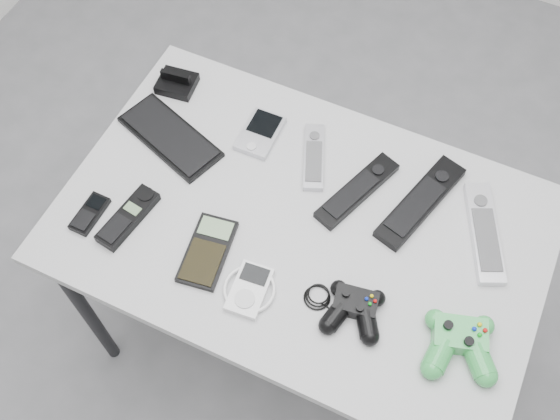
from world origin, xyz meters
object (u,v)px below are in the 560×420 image
at_px(mobile_phone, 90,213).
at_px(calculator, 207,251).
at_px(pda, 260,133).
at_px(controller_green, 460,342).
at_px(cordless_handset, 128,217).
at_px(remote_silver_b, 484,232).
at_px(pda_keyboard, 170,136).
at_px(remote_silver_a, 314,157).
at_px(controller_black, 354,308).
at_px(remote_black_b, 421,202).
at_px(desk, 301,236).
at_px(mp3_player, 249,289).
at_px(remote_black_a, 357,190).

bearing_deg(mobile_phone, calculator, 6.47).
xyz_separation_m(pda, controller_green, (0.57, -0.30, 0.01)).
bearing_deg(cordless_handset, remote_silver_b, 30.67).
bearing_deg(pda_keyboard, remote_silver_a, 34.44).
bearing_deg(cordless_handset, pda_keyboard, 105.30).
xyz_separation_m(cordless_handset, controller_black, (0.52, 0.01, 0.01)).
bearing_deg(remote_silver_b, remote_black_b, 150.15).
bearing_deg(controller_black, remote_silver_a, 116.43).
relative_size(pda, controller_black, 0.61).
distance_m(remote_silver_a, controller_black, 0.38).
relative_size(pda, remote_silver_a, 0.71).
xyz_separation_m(pda_keyboard, controller_green, (0.76, -0.20, 0.02)).
xyz_separation_m(remote_silver_b, controller_green, (0.02, -0.26, 0.01)).
height_order(pda_keyboard, pda, pda).
bearing_deg(desk, mp3_player, -99.60).
relative_size(pda_keyboard, remote_black_a, 1.13).
relative_size(desk, controller_green, 6.73).
height_order(remote_black_a, controller_green, controller_green).
height_order(remote_black_a, remote_silver_b, remote_silver_b).
height_order(desk, cordless_handset, cordless_handset).
bearing_deg(desk, mobile_phone, -157.43).
distance_m(pda, cordless_handset, 0.36).
relative_size(remote_silver_a, calculator, 1.07).
height_order(cordless_handset, mp3_player, cordless_handset).
relative_size(remote_black_a, remote_silver_b, 0.95).
bearing_deg(calculator, remote_black_a, 41.29).
distance_m(mobile_phone, calculator, 0.28).
height_order(calculator, controller_black, controller_black).
bearing_deg(remote_silver_b, cordless_handset, 177.96).
height_order(remote_silver_a, remote_black_b, remote_black_b).
height_order(pda_keyboard, mp3_player, mp3_player).
height_order(pda_keyboard, cordless_handset, cordless_handset).
height_order(desk, remote_silver_a, remote_silver_a).
bearing_deg(controller_black, calculator, 171.96).
distance_m(pda, mobile_phone, 0.43).
bearing_deg(remote_silver_a, mp3_player, -110.07).
xyz_separation_m(mobile_phone, controller_green, (0.81, 0.05, 0.02)).
relative_size(mobile_phone, controller_black, 0.48).
height_order(pda_keyboard, controller_black, controller_black).
bearing_deg(calculator, pda_keyboard, 125.78).
xyz_separation_m(remote_black_b, remote_silver_b, (0.15, -0.01, -0.00)).
bearing_deg(mp3_player, remote_silver_a, 86.51).
bearing_deg(remote_black_b, mp3_player, -109.59).
height_order(desk, remote_black_b, remote_black_b).
distance_m(remote_black_a, calculator, 0.36).
distance_m(mobile_phone, controller_green, 0.81).
bearing_deg(desk, pda, 136.80).
bearing_deg(mobile_phone, mp3_player, -1.27).
height_order(desk, calculator, calculator).
bearing_deg(cordless_handset, mp3_player, 1.19).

